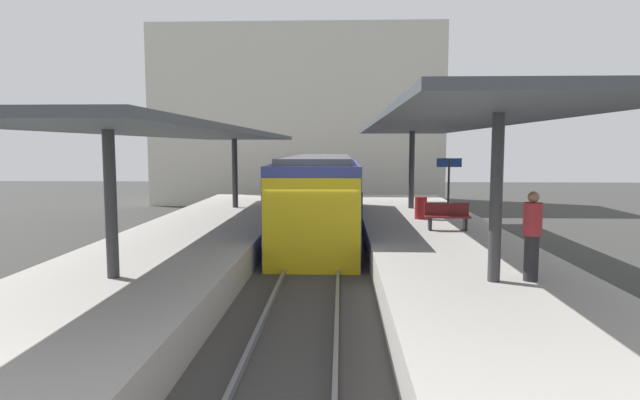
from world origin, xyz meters
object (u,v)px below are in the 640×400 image
at_px(commuter_train, 319,199).
at_px(platform_sign, 449,174).
at_px(platform_bench, 447,215).
at_px(litter_bin, 421,208).
at_px(passenger_near_bench, 532,234).

height_order(commuter_train, platform_sign, commuter_train).
relative_size(platform_bench, platform_sign, 0.63).
height_order(platform_sign, litter_bin, platform_sign).
bearing_deg(passenger_near_bench, litter_bin, 95.22).
height_order(platform_bench, litter_bin, platform_bench).
xyz_separation_m(litter_bin, passenger_near_bench, (0.83, -9.09, 0.52)).
xyz_separation_m(platform_bench, passenger_near_bench, (0.39, -6.46, 0.46)).
xyz_separation_m(platform_sign, litter_bin, (-1.02, -0.16, -1.22)).
relative_size(litter_bin, passenger_near_bench, 0.45).
relative_size(commuter_train, platform_sign, 4.77).
height_order(platform_bench, passenger_near_bench, passenger_near_bench).
bearing_deg(platform_bench, platform_sign, 78.32).
relative_size(commuter_train, litter_bin, 13.17).
xyz_separation_m(commuter_train, litter_bin, (3.71, 0.18, -0.33)).
xyz_separation_m(commuter_train, platform_sign, (4.73, 0.35, 0.90)).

